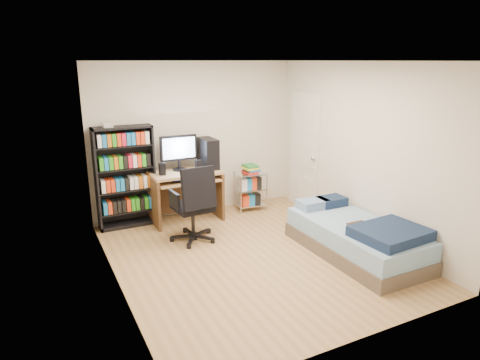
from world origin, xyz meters
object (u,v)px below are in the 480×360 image
media_shelf (125,176)px  computer_desk (191,174)px  bed (357,237)px  office_chair (194,217)px

media_shelf → computer_desk: (1.00, -0.14, -0.06)m
computer_desk → bed: bearing=-56.9°
media_shelf → bed: size_ratio=0.84×
computer_desk → bed: (1.48, -2.27, -0.50)m
media_shelf → office_chair: size_ratio=1.45×
computer_desk → office_chair: size_ratio=1.23×
media_shelf → computer_desk: 1.02m
office_chair → bed: 2.25m
computer_desk → office_chair: computer_desk is taller
media_shelf → bed: bearing=-44.2°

